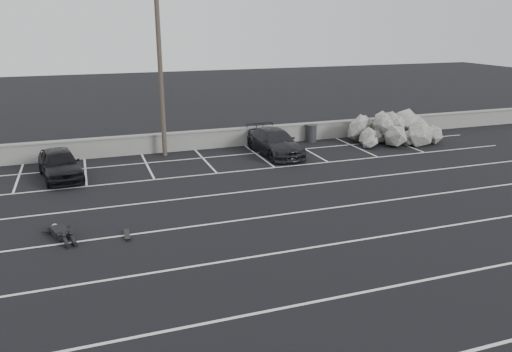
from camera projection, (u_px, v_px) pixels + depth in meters
name	position (u px, v px, depth m)	size (l,w,h in m)	color
ground	(261.00, 256.00, 15.65)	(120.00, 120.00, 0.00)	black
seawall	(177.00, 141.00, 28.09)	(50.00, 0.45, 1.06)	gray
stall_lines	(221.00, 208.00, 19.59)	(36.00, 20.05, 0.01)	silver
car_left	(60.00, 164.00, 23.18)	(1.65, 4.10, 1.40)	black
car_right	(275.00, 142.00, 27.33)	(1.92, 4.73, 1.37)	black
utility_pole	(160.00, 68.00, 25.87)	(1.24, 0.25, 9.31)	#4C4238
trash_bin	(311.00, 133.00, 30.21)	(0.90, 0.90, 1.05)	#29292C
riprap_pile	(394.00, 133.00, 30.10)	(5.85, 4.10, 1.45)	#A9A69E
person	(59.00, 228.00, 17.08)	(1.70, 2.65, 0.49)	black
skateboard	(127.00, 235.00, 17.01)	(0.22, 0.71, 0.08)	black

